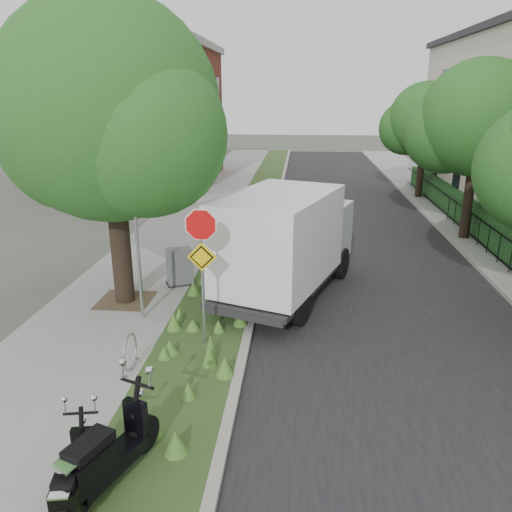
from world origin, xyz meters
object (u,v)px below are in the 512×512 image
Objects in this scene: sign_assembly at (202,250)px; utility_cabinet at (180,267)px; box_truck at (286,239)px; scooter_near at (73,486)px; scooter_far at (101,463)px.

utility_cabinet is (-1.40, 3.57, -1.69)m from sign_assembly.
box_truck is at bearing -6.65° from utility_cabinet.
box_truck is (2.56, 7.97, 1.18)m from scooter_near.
scooter_far is 8.00m from utility_cabinet.
scooter_far is at bearing -84.39° from utility_cabinet.
scooter_near is at bearing -100.32° from sign_assembly.
utility_cabinet reaches higher than scooter_far.
box_truck is 5.68× the size of utility_cabinet.
utility_cabinet reaches higher than scooter_near.
sign_assembly is at bearing 82.00° from scooter_far.
box_truck reaches higher than utility_cabinet.
box_truck reaches higher than scooter_near.
scooter_far reaches higher than scooter_near.
sign_assembly is at bearing 79.68° from scooter_near.
sign_assembly is 4.19m from utility_cabinet.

